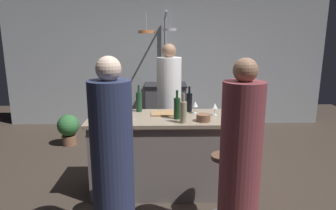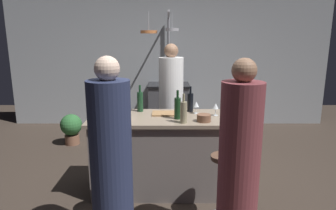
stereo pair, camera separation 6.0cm
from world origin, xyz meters
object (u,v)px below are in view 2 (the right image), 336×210
wine_bottle_green (139,101)px  wine_glass_by_chef (195,105)px  bar_stool_left (115,185)px  stove_range (168,106)px  guest_right (238,164)px  guest_left (110,164)px  mixing_bowl_ceramic (118,116)px  wine_glass_near_right_guest (215,107)px  pepper_mill (109,103)px  cutting_board (165,113)px  bar_stool_right (222,185)px  wine_bottle_dark (189,102)px  wine_bottle_red (177,108)px  potted_plant (70,127)px  wine_bottle_white (183,112)px  chef (170,106)px  mixing_bowl_wooden (203,118)px

wine_bottle_green → wine_glass_by_chef: size_ratio=2.21×
bar_stool_left → stove_range: bearing=80.4°
guest_right → guest_left: 1.06m
mixing_bowl_ceramic → wine_glass_near_right_guest: bearing=8.6°
pepper_mill → wine_bottle_green: 0.37m
cutting_board → pepper_mill: 0.70m
bar_stool_right → wine_bottle_dark: (-0.27, 0.86, 0.64)m
bar_stool_left → wine_bottle_red: wine_bottle_red is taller
wine_bottle_red → guest_left: bearing=-122.8°
potted_plant → wine_bottle_dark: (1.90, -1.31, 0.72)m
stove_range → bar_stool_left: bearing=-99.6°
potted_plant → wine_glass_near_right_guest: wine_glass_near_right_guest is taller
bar_stool_left → wine_bottle_green: 1.09m
wine_bottle_white → wine_bottle_dark: bearing=77.9°
chef → wine_bottle_white: size_ratio=5.42×
wine_bottle_white → mixing_bowl_wooden: (0.22, 0.06, -0.08)m
wine_glass_by_chef → potted_plant: bearing=144.4°
guest_right → wine_bottle_green: size_ratio=5.05×
bar_stool_right → wine_bottle_red: wine_bottle_red is taller
wine_bottle_dark → wine_glass_by_chef: (0.06, -0.10, -0.01)m
mixing_bowl_wooden → mixing_bowl_ceramic: 0.93m
potted_plant → pepper_mill: 1.74m
chef → cutting_board: bearing=-94.3°
potted_plant → wine_glass_near_right_guest: (2.18, -1.50, 0.71)m
stove_range → bar_stool_left: 3.11m
guest_right → wine_glass_by_chef: bearing=103.1°
pepper_mill → guest_left: bearing=-79.3°
pepper_mill → potted_plant: bearing=125.7°
wine_bottle_white → wine_bottle_green: wine_bottle_green is taller
wine_bottle_white → wine_glass_by_chef: 0.43m
chef → potted_plant: (-1.68, 0.51, -0.49)m
chef → guest_left: size_ratio=1.03×
stove_range → wine_glass_near_right_guest: wine_glass_near_right_guest is taller
bar_stool_right → wine_bottle_green: wine_bottle_green is taller
potted_plant → cutting_board: bearing=-41.9°
bar_stool_right → wine_glass_near_right_guest: 0.91m
guest_right → wine_bottle_green: bearing=127.3°
guest_left → wine_glass_by_chef: bearing=54.7°
chef → bar_stool_right: (0.49, -1.65, -0.41)m
guest_left → bar_stool_left: bearing=96.3°
wine_bottle_dark → wine_glass_by_chef: bearing=-57.3°
wine_bottle_red → wine_glass_near_right_guest: bearing=17.7°
bar_stool_left → cutting_board: bearing=56.1°
chef → mixing_bowl_wooden: 1.29m
bar_stool_right → potted_plant: bar_stool_right is taller
guest_right → mixing_bowl_wooden: (-0.21, 0.77, 0.18)m
bar_stool_left → wine_glass_by_chef: bearing=42.1°
cutting_board → wine_bottle_white: size_ratio=1.02×
stove_range → wine_bottle_white: wine_bottle_white is taller
guest_right → wine_bottle_red: 1.04m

